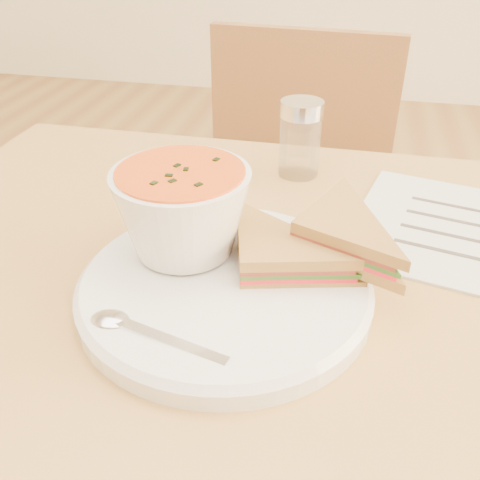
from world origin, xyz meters
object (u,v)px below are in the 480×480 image
(chair_far, at_px, (276,264))
(condiment_shaker, at_px, (300,139))
(soup_bowl, at_px, (183,216))
(plate, at_px, (225,289))

(chair_far, bearing_deg, condiment_shaker, 108.08)
(soup_bowl, bearing_deg, plate, -35.54)
(plate, bearing_deg, soup_bowl, 144.46)
(plate, relative_size, condiment_shaker, 2.72)
(chair_far, xyz_separation_m, soup_bowl, (-0.02, -0.48, 0.38))
(plate, height_order, soup_bowl, soup_bowl)
(soup_bowl, relative_size, condiment_shaker, 1.30)
(chair_far, xyz_separation_m, plate, (0.02, -0.51, 0.33))
(soup_bowl, height_order, condiment_shaker, soup_bowl)
(soup_bowl, distance_m, condiment_shaker, 0.25)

